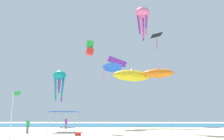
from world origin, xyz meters
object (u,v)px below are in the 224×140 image
object	(u,v)px
kite_inflatable_orange	(158,73)
kite_diamond_black	(156,36)
kite_octopus_teal	(60,77)
kite_inflatable_yellow	(132,76)
canopy_tent	(65,112)
person_near_tent	(28,125)
kite_delta_blue	(112,66)
kite_octopus_pink	(142,14)
banner_flag	(13,110)
person_leftmost	(66,122)
kite_box_green	(90,48)
kite_parafoil_purple	(117,62)
cooler_box	(78,134)

from	to	relation	value
kite_inflatable_orange	kite_diamond_black	xyz separation A→B (m)	(2.27, 11.35, 11.22)
kite_octopus_teal	kite_inflatable_yellow	world-z (taller)	kite_octopus_teal
canopy_tent	kite_diamond_black	world-z (taller)	kite_diamond_black
person_near_tent	kite_delta_blue	world-z (taller)	kite_delta_blue
canopy_tent	kite_octopus_pink	distance (m)	17.42
person_near_tent	kite_inflatable_yellow	distance (m)	19.71
banner_flag	kite_inflatable_yellow	xyz separation A→B (m)	(11.37, 19.18, 6.55)
person_leftmost	kite_octopus_teal	distance (m)	12.05
kite_delta_blue	kite_box_green	bearing A→B (deg)	-116.78
person_leftmost	kite_octopus_teal	world-z (taller)	kite_octopus_teal
kite_inflatable_orange	kite_parafoil_purple	world-z (taller)	kite_parafoil_purple
kite_parafoil_purple	kite_delta_blue	bearing A→B (deg)	-99.66
person_leftmost	kite_parafoil_purple	bearing A→B (deg)	-54.74
cooler_box	kite_inflatable_yellow	distance (m)	19.17
canopy_tent	kite_inflatable_orange	world-z (taller)	kite_inflatable_orange
kite_diamond_black	kite_inflatable_yellow	bearing A→B (deg)	-35.34
kite_octopus_teal	kite_inflatable_orange	xyz separation A→B (m)	(18.32, -4.72, -0.33)
person_leftmost	kite_inflatable_yellow	world-z (taller)	kite_inflatable_yellow
kite_box_green	kite_octopus_pink	distance (m)	9.36
canopy_tent	kite_inflatable_orange	xyz separation A→B (m)	(13.40, 9.84, 6.82)
kite_diamond_black	kite_inflatable_yellow	world-z (taller)	kite_diamond_black
kite_octopus_teal	kite_diamond_black	world-z (taller)	kite_diamond_black
kite_parafoil_purple	kite_box_green	xyz separation A→B (m)	(-3.66, -20.85, -3.49)
kite_box_green	kite_octopus_pink	world-z (taller)	kite_octopus_pink
banner_flag	kite_octopus_teal	xyz separation A→B (m)	(-2.53, 23.02, 7.09)
person_leftmost	kite_inflatable_orange	distance (m)	17.18
cooler_box	kite_diamond_black	size ratio (longest dim) A/B	0.15
kite_octopus_teal	kite_inflatable_yellow	xyz separation A→B (m)	(13.89, -3.84, -0.54)
kite_octopus_teal	kite_parafoil_purple	distance (m)	14.11
kite_inflatable_yellow	person_near_tent	bearing A→B (deg)	-150.39
banner_flag	kite_octopus_teal	bearing A→B (deg)	96.26
banner_flag	kite_parafoil_purple	xyz separation A→B (m)	(8.78, 29.97, 11.88)
person_near_tent	kite_delta_blue	xyz separation A→B (m)	(9.14, 9.74, 8.95)
person_near_tent	cooler_box	xyz separation A→B (m)	(6.11, -2.86, -0.74)
person_near_tent	kite_octopus_pink	world-z (taller)	kite_octopus_pink
canopy_tent	banner_flag	world-z (taller)	banner_flag
kite_parafoil_purple	banner_flag	bearing A→B (deg)	-112.68
kite_diamond_black	kite_delta_blue	size ratio (longest dim) A/B	1.10
kite_octopus_teal	kite_parafoil_purple	bearing A→B (deg)	-80.78
kite_diamond_black	kite_octopus_teal	bearing A→B (deg)	-74.90
kite_inflatable_yellow	kite_parafoil_purple	bearing A→B (deg)	87.12
cooler_box	kite_octopus_pink	xyz separation A→B (m)	(7.51, 7.38, 16.15)
kite_inflatable_orange	kite_diamond_black	size ratio (longest dim) A/B	1.46
person_leftmost	banner_flag	size ratio (longest dim) A/B	0.43
person_near_tent	kite_octopus_teal	xyz separation A→B (m)	(-1.36, 16.80, 8.51)
kite_diamond_black	kite_inflatable_yellow	xyz separation A→B (m)	(-6.69, -10.47, -11.43)
banner_flag	kite_inflatable_orange	distance (m)	25.10
person_near_tent	kite_inflatable_yellow	size ratio (longest dim) A/B	0.22
kite_parafoil_purple	kite_box_green	size ratio (longest dim) A/B	2.42
banner_flag	canopy_tent	bearing A→B (deg)	74.19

